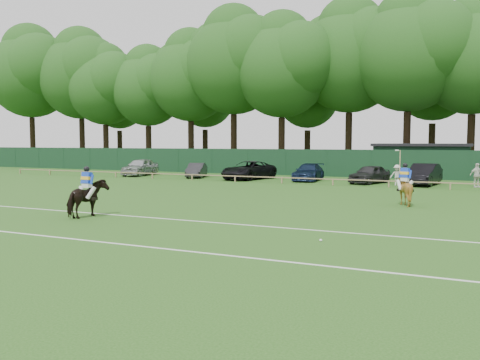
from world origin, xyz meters
The scene contains 19 objects.
ground centered at (0.00, 0.00, 0.00)m, with size 160.00×160.00×0.00m, color #1E4C14.
horse_dark centered at (-4.28, -2.04, 0.80)m, with size 0.86×1.90×1.60m, color black.
horse_chestnut centered at (7.34, 7.94, 0.78)m, with size 1.25×1.41×1.55m, color brown.
sedan_silver centered at (-18.38, 20.85, 0.82)m, with size 1.93×4.80×1.64m, color #B3B7B9.
sedan_grey centered at (-12.24, 20.86, 0.65)m, with size 1.37×3.92×1.29m, color #2E2D30.
suv_black centered at (-7.06, 20.78, 0.77)m, with size 2.57×5.57×1.55m, color black.
sedan_navy centered at (-1.97, 21.47, 0.69)m, with size 1.94×4.77×1.39m, color #13213C.
hatch_grey centered at (3.11, 20.83, 0.72)m, with size 1.69×4.20×1.43m, color #302F32.
estate_black centered at (7.06, 20.96, 0.80)m, with size 1.68×4.83×1.59m, color black.
spectator_left centered at (5.25, 20.01, 0.76)m, with size 0.98×0.56×1.51m, color beige.
spectator_mid centered at (10.57, 20.56, 0.86)m, with size 1.00×0.42×1.71m, color silver.
rider_dark centered at (-4.28, -2.05, 1.53)m, with size 0.94×0.38×1.41m.
rider_chestnut centered at (7.33, 7.93, 1.49)m, with size 0.92×0.72×2.05m.
polo_ball centered at (6.16, -2.93, 0.04)m, with size 0.09×0.09×0.09m, color silver.
pitch_lines centered at (0.00, -3.50, 0.01)m, with size 60.00×5.10×0.01m.
pitch_rail centered at (0.00, 18.00, 0.45)m, with size 62.10×0.10×0.50m.
perimeter_fence centered at (0.00, 27.00, 1.25)m, with size 92.08×0.08×2.50m.
utility_shed centered at (6.00, 30.00, 1.54)m, with size 8.40×4.40×3.04m.
tree_row centered at (2.00, 35.00, 0.00)m, with size 96.00×12.00×21.00m, color #26561C, non-canonical shape.
Camera 1 is at (10.67, -18.59, 3.20)m, focal length 38.00 mm.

